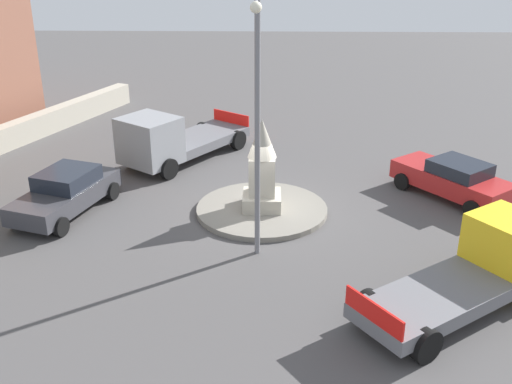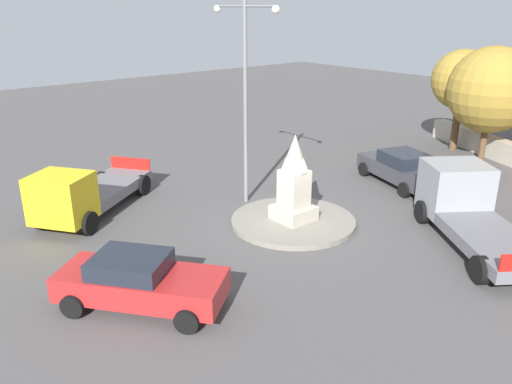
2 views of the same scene
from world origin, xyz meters
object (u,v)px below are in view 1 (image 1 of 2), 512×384
streetlamp (257,99)px  truck_grey_passing (169,140)px  car_red_waiting (453,179)px  truck_yellow_near_island (478,269)px  monument (262,168)px  car_dark_grey_parked_right (66,192)px

streetlamp → truck_grey_passing: (-7.40, -3.78, -3.73)m
streetlamp → car_red_waiting: 9.13m
truck_yellow_near_island → monument: bearing=-133.2°
car_red_waiting → truck_grey_passing: truck_grey_passing is taller
monument → car_red_waiting: bearing=101.3°
truck_yellow_near_island → truck_grey_passing: truck_grey_passing is taller
car_red_waiting → truck_yellow_near_island: truck_yellow_near_island is taller
streetlamp → truck_yellow_near_island: streetlamp is taller
monument → truck_yellow_near_island: monument is taller
car_red_waiting → streetlamp: bearing=-58.7°
car_dark_grey_parked_right → truck_yellow_near_island: bearing=67.3°
truck_grey_passing → monument: bearing=40.6°
monument → truck_yellow_near_island: size_ratio=0.55×
streetlamp → car_dark_grey_parked_right: (-2.72, -6.65, -4.04)m
car_red_waiting → truck_grey_passing: bearing=-106.2°
car_red_waiting → car_dark_grey_parked_right: car_dark_grey_parked_right is taller
streetlamp → car_dark_grey_parked_right: 8.24m
streetlamp → car_red_waiting: streetlamp is taller
monument → truck_grey_passing: bearing=-139.4°
streetlamp → truck_grey_passing: bearing=-152.9°
monument → car_dark_grey_parked_right: 6.80m
monument → streetlamp: 4.28m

